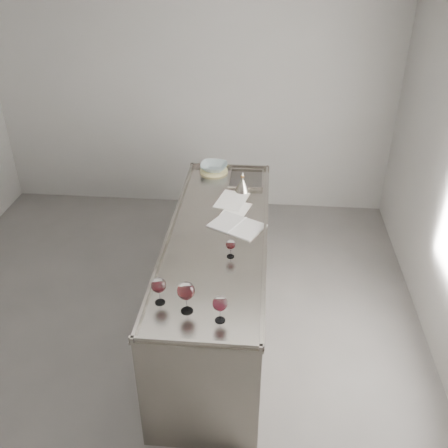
# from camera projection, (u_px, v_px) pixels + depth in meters

# --- Properties ---
(room_shell) EXTENTS (4.54, 5.04, 2.84)m
(room_shell) POSITION_uv_depth(u_px,v_px,m) (139.00, 195.00, 3.37)
(room_shell) COLOR #565451
(room_shell) RESTS_ON ground
(counter) EXTENTS (0.77, 2.42, 0.97)m
(counter) POSITION_uv_depth(u_px,v_px,m) (218.00, 281.00, 4.07)
(counter) COLOR gray
(counter) RESTS_ON ground
(wine_glass_left) EXTENTS (0.09, 0.09, 0.18)m
(wine_glass_left) POSITION_uv_depth(u_px,v_px,m) (159.00, 286.00, 3.06)
(wine_glass_left) COLOR white
(wine_glass_left) RESTS_ON counter
(wine_glass_middle) EXTENTS (0.11, 0.11, 0.21)m
(wine_glass_middle) POSITION_uv_depth(u_px,v_px,m) (186.00, 292.00, 2.98)
(wine_glass_middle) COLOR white
(wine_glass_middle) RESTS_ON counter
(wine_glass_right) EXTENTS (0.09, 0.09, 0.18)m
(wine_glass_right) POSITION_uv_depth(u_px,v_px,m) (220.00, 304.00, 2.92)
(wine_glass_right) COLOR white
(wine_glass_right) RESTS_ON counter
(wine_glass_small) EXTENTS (0.07, 0.07, 0.14)m
(wine_glass_small) POSITION_uv_depth(u_px,v_px,m) (231.00, 245.00, 3.50)
(wine_glass_small) COLOR white
(wine_glass_small) RESTS_ON counter
(notebook) EXTENTS (0.48, 0.43, 0.02)m
(notebook) POSITION_uv_depth(u_px,v_px,m) (237.00, 226.00, 3.90)
(notebook) COLOR silver
(notebook) RESTS_ON counter
(loose_paper_top) EXTENTS (0.26, 0.32, 0.00)m
(loose_paper_top) POSITION_uv_depth(u_px,v_px,m) (236.00, 209.00, 4.13)
(loose_paper_top) COLOR white
(loose_paper_top) RESTS_ON counter
(loose_paper_under) EXTENTS (0.31, 0.38, 0.00)m
(loose_paper_under) POSITION_uv_depth(u_px,v_px,m) (232.00, 200.00, 4.26)
(loose_paper_under) COLOR white
(loose_paper_under) RESTS_ON counter
(trivet) EXTENTS (0.29, 0.29, 0.02)m
(trivet) POSITION_uv_depth(u_px,v_px,m) (214.00, 171.00, 4.75)
(trivet) COLOR beige
(trivet) RESTS_ON counter
(ceramic_bowl) EXTENTS (0.27, 0.27, 0.06)m
(ceramic_bowl) POSITION_uv_depth(u_px,v_px,m) (214.00, 167.00, 4.73)
(ceramic_bowl) COLOR #93A6AB
(ceramic_bowl) RESTS_ON trivet
(wine_funnel) EXTENTS (0.13, 0.13, 0.19)m
(wine_funnel) POSITION_uv_depth(u_px,v_px,m) (242.00, 186.00, 4.38)
(wine_funnel) COLOR #A7A195
(wine_funnel) RESTS_ON counter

